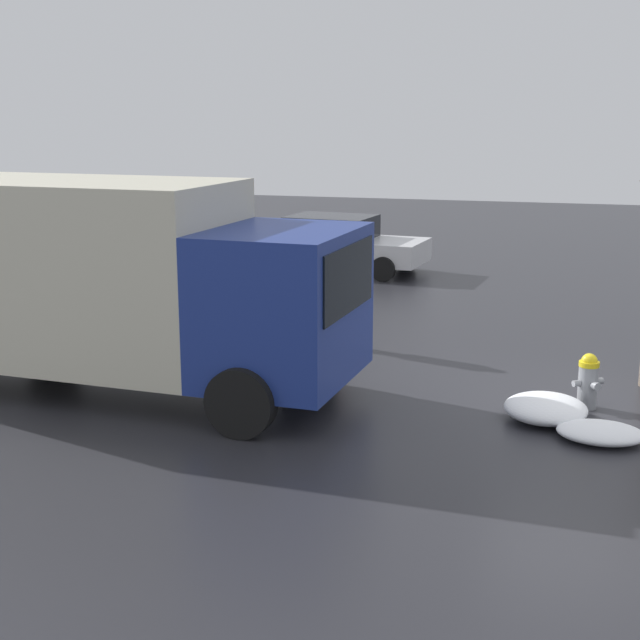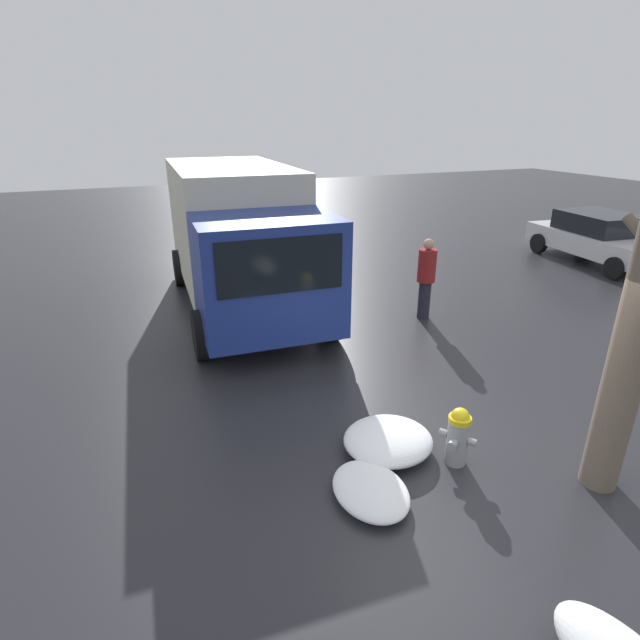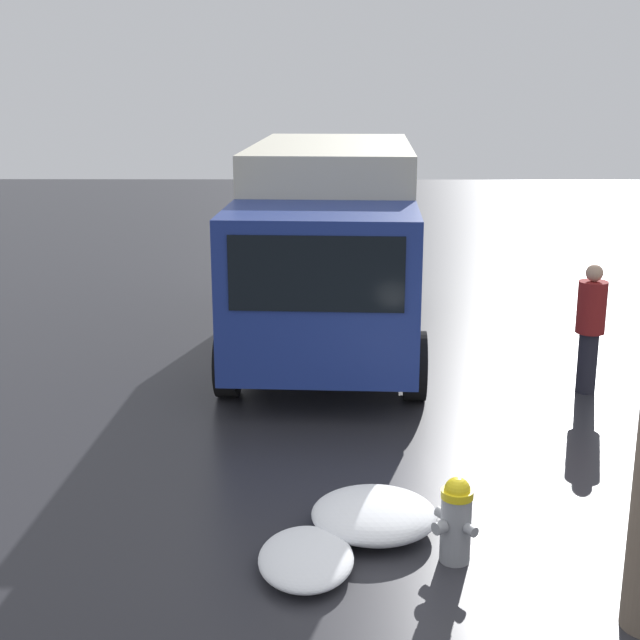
# 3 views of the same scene
# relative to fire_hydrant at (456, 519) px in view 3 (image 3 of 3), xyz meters

# --- Properties ---
(ground_plane) EXTENTS (60.00, 60.00, 0.00)m
(ground_plane) POSITION_rel_fire_hydrant_xyz_m (0.00, -0.00, -0.40)
(ground_plane) COLOR #28282D
(fire_hydrant) EXTENTS (0.43, 0.39, 0.77)m
(fire_hydrant) POSITION_rel_fire_hydrant_xyz_m (0.00, 0.00, 0.00)
(fire_hydrant) COLOR gray
(fire_hydrant) RESTS_ON ground_plane
(delivery_truck) EXTENTS (6.88, 2.96, 3.03)m
(delivery_truck) POSITION_rel_fire_hydrant_xyz_m (6.60, 1.05, 1.25)
(delivery_truck) COLOR navy
(delivery_truck) RESTS_ON ground_plane
(pedestrian) EXTENTS (0.38, 0.38, 1.72)m
(pedestrian) POSITION_rel_fire_hydrant_xyz_m (4.31, -2.33, 0.54)
(pedestrian) COLOR #23232D
(pedestrian) RESTS_ON ground_plane
(snow_pile_by_hydrant) EXTENTS (1.09, 1.16, 0.32)m
(snow_pile_by_hydrant) POSITION_rel_fire_hydrant_xyz_m (0.52, 0.66, -0.24)
(snow_pile_by_hydrant) COLOR white
(snow_pile_by_hydrant) RESTS_ON ground_plane
(snow_pile_by_tree) EXTENTS (1.07, 0.81, 0.22)m
(snow_pile_by_tree) POSITION_rel_fire_hydrant_xyz_m (-0.17, 1.27, -0.29)
(snow_pile_by_tree) COLOR white
(snow_pile_by_tree) RESTS_ON ground_plane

